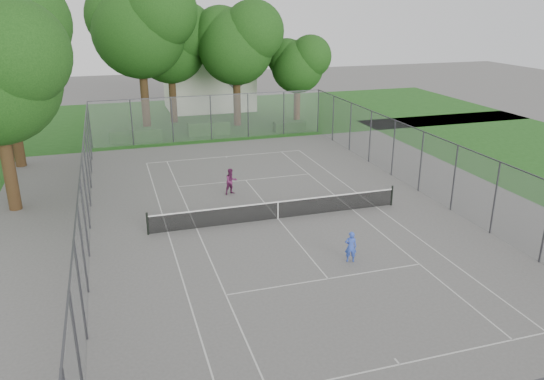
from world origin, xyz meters
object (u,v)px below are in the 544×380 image
object	(u,v)px
tennis_net	(278,209)
girl_player	(351,247)
house	(208,67)
woman_player	(231,181)

from	to	relation	value
tennis_net	girl_player	size ratio (longest dim) A/B	9.45
girl_player	house	bearing A→B (deg)	-73.01
girl_player	woman_player	bearing A→B (deg)	-54.96
house	girl_player	distance (m)	35.38
house	girl_player	world-z (taller)	house
woman_player	tennis_net	bearing A→B (deg)	-88.76
house	woman_player	distance (m)	26.11
tennis_net	girl_player	xyz separation A→B (m)	(1.47, -5.30, 0.17)
girl_player	woman_player	size ratio (longest dim) A/B	0.91
tennis_net	girl_player	bearing A→B (deg)	-74.51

